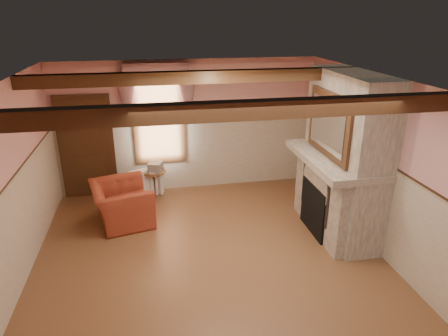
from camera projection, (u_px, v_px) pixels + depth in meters
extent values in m
cube|color=brown|center=(211.00, 262.00, 6.29)|extent=(5.50, 6.00, 0.01)
cube|color=silver|center=(208.00, 83.00, 5.27)|extent=(5.50, 6.00, 0.01)
cube|color=#DA9797|center=(188.00, 126.00, 8.52)|extent=(5.50, 0.02, 2.80)
cube|color=#DA9797|center=(271.00, 332.00, 3.03)|extent=(5.50, 0.02, 2.80)
cube|color=#DA9797|center=(5.00, 196.00, 5.29)|extent=(0.02, 6.00, 2.80)
cube|color=#DA9797|center=(382.00, 167.00, 6.26)|extent=(0.02, 6.00, 2.80)
cube|color=black|center=(317.00, 208.00, 7.02)|extent=(0.20, 0.95, 0.90)
imported|color=maroon|center=(122.00, 204.00, 7.37)|extent=(1.23, 1.35, 0.75)
cylinder|color=brown|center=(155.00, 183.00, 8.52)|extent=(0.61, 0.61, 0.55)
cube|color=#B7AD8C|center=(156.00, 167.00, 8.37)|extent=(0.34, 0.38, 0.20)
cube|color=silver|center=(147.00, 182.00, 8.48)|extent=(0.71, 0.44, 0.60)
imported|color=brown|center=(332.00, 151.00, 6.83)|extent=(0.34, 0.34, 0.08)
cube|color=black|center=(322.00, 140.00, 7.21)|extent=(0.14, 0.24, 0.20)
cylinder|color=#BB7C35|center=(331.00, 144.00, 6.86)|extent=(0.11, 0.11, 0.28)
cylinder|color=#AE1527|center=(357.00, 166.00, 6.04)|extent=(0.06, 0.06, 0.16)
cylinder|color=gold|center=(341.00, 156.00, 6.52)|extent=(0.06, 0.06, 0.12)
cube|color=gray|center=(345.00, 156.00, 6.75)|extent=(0.85, 2.00, 2.80)
cube|color=gray|center=(335.00, 159.00, 6.74)|extent=(1.05, 2.05, 0.12)
cube|color=silver|center=(328.00, 125.00, 6.48)|extent=(0.06, 1.44, 1.04)
cube|color=black|center=(87.00, 149.00, 8.22)|extent=(1.10, 0.10, 2.10)
cube|color=white|center=(159.00, 117.00, 8.30)|extent=(1.06, 0.08, 2.02)
cube|color=gray|center=(157.00, 88.00, 8.00)|extent=(1.30, 0.14, 1.40)
cube|color=black|center=(226.00, 111.00, 4.21)|extent=(5.50, 0.18, 0.20)
cube|color=black|center=(197.00, 77.00, 6.40)|extent=(5.50, 0.18, 0.20)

